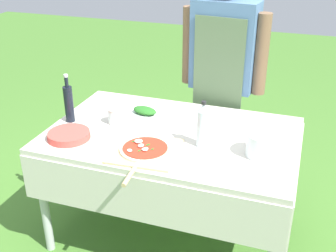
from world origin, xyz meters
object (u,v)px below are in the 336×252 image
Objects in this scene: water_bottle at (203,125)px; mixing_tub at (262,145)px; herb_container at (145,111)px; pizza_on_peel at (145,151)px; person_cook at (223,68)px; plate_stack at (69,135)px; prep_table at (172,145)px; oil_bottle at (69,103)px; sauce_jar at (115,117)px.

mixing_tub is at bearing -0.81° from water_bottle.
herb_container is 0.86m from mixing_tub.
mixing_tub reaches higher than herb_container.
herb_container is at bearing 107.52° from pizza_on_peel.
water_bottle is (0.06, -0.76, -0.09)m from person_cook.
plate_stack is (-0.30, -0.46, -0.00)m from herb_container.
mixing_tub is 0.68× the size of plate_stack.
oil_bottle is (-0.67, -0.06, 0.21)m from prep_table.
mixing_tub is at bearing 124.04° from person_cook.
plate_stack is 0.32m from sauce_jar.
person_cook is 6.02× the size of water_bottle.
mixing_tub is (0.61, 0.18, 0.05)m from pizza_on_peel.
water_bottle is at bearing 101.10° from person_cook.
pizza_on_peel is at bearing -42.51° from sauce_jar.
prep_table is at bearing 25.56° from plate_stack.
herb_container reaches higher than prep_table.
pizza_on_peel is 1.73× the size of oil_bottle.
water_bottle reaches higher than prep_table.
prep_table is 5.51× the size of water_bottle.
pizza_on_peel is at bearing -1.90° from plate_stack.
plate_stack is at bearing -123.11° from herb_container.
pizza_on_peel is at bearing -163.89° from mixing_tub.
herb_container is 2.26× the size of sauce_jar.
herb_container is (0.41, 0.25, -0.10)m from oil_bottle.
prep_table is 0.62m from plate_stack.
herb_container is (-0.47, 0.29, -0.11)m from water_bottle.
prep_table is 2.78× the size of pizza_on_peel.
pizza_on_peel is (-0.23, -0.94, -0.21)m from person_cook.
person_cook is (0.16, 0.66, 0.30)m from prep_table.
herb_container is 0.55m from plate_stack.
water_bottle reaches higher than plate_stack.
prep_table is 0.32m from water_bottle.
oil_bottle is at bearing 118.36° from plate_stack.
oil_bottle reaches higher than prep_table.
plate_stack is at bearing -61.64° from oil_bottle.
person_cook is 0.65m from herb_container.
prep_table is 0.92× the size of person_cook.
pizza_on_peel reaches higher than prep_table.
mixing_tub is (0.39, -0.76, -0.15)m from person_cook.
pizza_on_peel is 5.54× the size of sauce_jar.
person_cook reaches higher than pizza_on_peel.
water_bottle is at bearing 12.21° from plate_stack.
water_bottle is (0.21, -0.10, 0.22)m from prep_table.
sauce_jar is at bearing 173.03° from mixing_tub.
prep_table is 0.74m from person_cook.
water_bottle is (0.28, 0.18, 0.12)m from pizza_on_peel.
pizza_on_peel is 3.17× the size of mixing_tub.
plate_stack is 2.58× the size of sauce_jar.
herb_container is 1.29× the size of mixing_tub.
water_bottle is 2.80× the size of sauce_jar.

